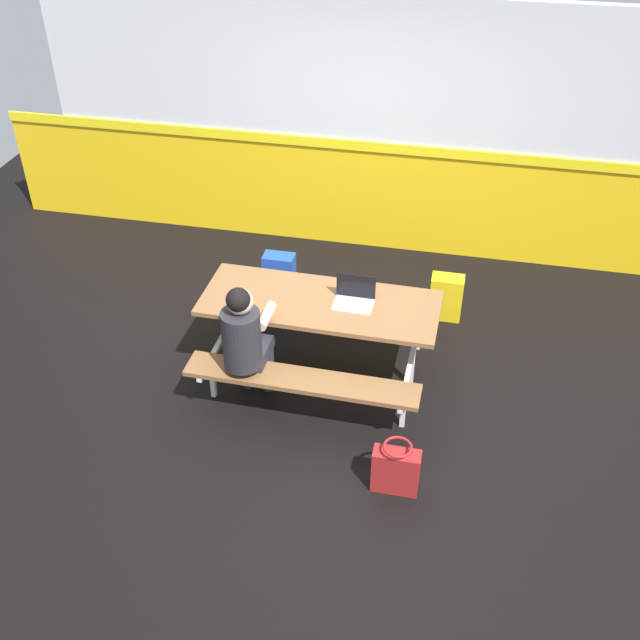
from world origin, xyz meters
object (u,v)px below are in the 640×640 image
laptop_silver (354,298)px  tote_bag_bright (396,470)px  picnic_table_main (320,318)px  backpack_dark (280,275)px  student_nearer (245,337)px  satchel_spare (446,297)px

laptop_silver → tote_bag_bright: 1.45m
picnic_table_main → backpack_dark: bearing=120.3°
student_nearer → satchel_spare: student_nearer is taller
backpack_dark → tote_bag_bright: (1.45, -2.27, -0.02)m
laptop_silver → satchel_spare: bearing=55.0°
picnic_table_main → tote_bag_bright: bearing=-55.6°
student_nearer → laptop_silver: 0.95m
backpack_dark → tote_bag_bright: backpack_dark is taller
satchel_spare → tote_bag_bright: bearing=-94.7°
backpack_dark → laptop_silver: bearing=-49.3°
student_nearer → picnic_table_main: bearing=49.4°
student_nearer → backpack_dark: student_nearer is taller
laptop_silver → backpack_dark: (-0.91, 1.06, -0.57)m
picnic_table_main → backpack_dark: size_ratio=4.42×
picnic_table_main → tote_bag_bright: size_ratio=4.53×
backpack_dark → satchel_spare: size_ratio=1.00×
backpack_dark → satchel_spare: same height
picnic_table_main → backpack_dark: picnic_table_main is taller
student_nearer → backpack_dark: size_ratio=2.74×
student_nearer → satchel_spare: size_ratio=2.74×
satchel_spare → backpack_dark: bearing=178.3°
laptop_silver → tote_bag_bright: (0.53, -1.21, -0.59)m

